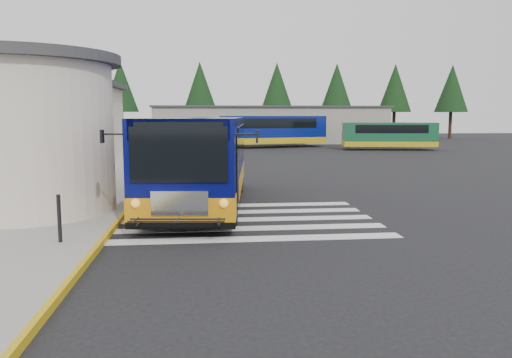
{
  "coord_description": "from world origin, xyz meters",
  "views": [
    {
      "loc": [
        -1.56,
        -15.5,
        3.11
      ],
      "look_at": [
        -0.0,
        -0.5,
        1.19
      ],
      "focal_mm": 35.0,
      "sensor_mm": 36.0,
      "label": 1
    }
  ],
  "objects": [
    {
      "name": "far_bus_a",
      "position": [
        5.29,
        33.54,
        1.73
      ],
      "size": [
        10.72,
        5.66,
        2.66
      ],
      "rotation": [
        0.0,
        0.0,
        1.85
      ],
      "color": "navy",
      "rests_on": "ground"
    },
    {
      "name": "tree_line",
      "position": [
        6.29,
        50.0,
        6.77
      ],
      "size": [
        58.4,
        4.4,
        10.0
      ],
      "color": "black",
      "rests_on": "ground"
    },
    {
      "name": "far_bus_b",
      "position": [
        15.27,
        28.72,
        1.4
      ],
      "size": [
        8.58,
        3.57,
        2.15
      ],
      "rotation": [
        0.0,
        0.0,
        1.42
      ],
      "color": "#154E2E",
      "rests_on": "ground"
    },
    {
      "name": "transit_bus",
      "position": [
        -1.69,
        1.85,
        1.45
      ],
      "size": [
        4.34,
        11.0,
        3.04
      ],
      "rotation": [
        0.0,
        0.0,
        -0.1
      ],
      "color": "#060A50",
      "rests_on": "ground"
    },
    {
      "name": "curb_strip",
      "position": [
        -4.05,
        4.0,
        0.08
      ],
      "size": [
        0.12,
        34.0,
        0.16
      ],
      "primitive_type": "cube",
      "color": "gold",
      "rests_on": "ground"
    },
    {
      "name": "pedestrian_b",
      "position": [
        -5.34,
        0.06,
        1.09
      ],
      "size": [
        1.13,
        1.15,
        1.87
      ],
      "primitive_type": "imported",
      "rotation": [
        0.0,
        0.0,
        -0.88
      ],
      "color": "black",
      "rests_on": "sidewalk"
    },
    {
      "name": "pedestrian_a",
      "position": [
        -6.0,
        -1.36,
        1.1
      ],
      "size": [
        0.58,
        0.76,
        1.89
      ],
      "primitive_type": "imported",
      "rotation": [
        0.0,
        0.0,
        1.76
      ],
      "color": "black",
      "rests_on": "sidewalk"
    },
    {
      "name": "bollard",
      "position": [
        -4.97,
        -3.61,
        0.72
      ],
      "size": [
        0.09,
        0.09,
        1.14
      ],
      "primitive_type": "cylinder",
      "color": "black",
      "rests_on": "sidewalk"
    },
    {
      "name": "sidewalk",
      "position": [
        -9.0,
        4.0,
        0.07
      ],
      "size": [
        10.0,
        34.0,
        0.15
      ],
      "primitive_type": "cube",
      "color": "gray",
      "rests_on": "ground"
    },
    {
      "name": "crosswalk",
      "position": [
        -0.5,
        -0.8,
        0.01
      ],
      "size": [
        8.0,
        5.35,
        0.01
      ],
      "color": "silver",
      "rests_on": "ground"
    },
    {
      "name": "ground",
      "position": [
        0.0,
        0.0,
        0.0
      ],
      "size": [
        140.0,
        140.0,
        0.0
      ],
      "primitive_type": "plane",
      "color": "black",
      "rests_on": "ground"
    },
    {
      "name": "depot_building",
      "position": [
        6.0,
        42.0,
        2.11
      ],
      "size": [
        26.4,
        8.4,
        4.2
      ],
      "color": "gray",
      "rests_on": "ground"
    }
  ]
}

